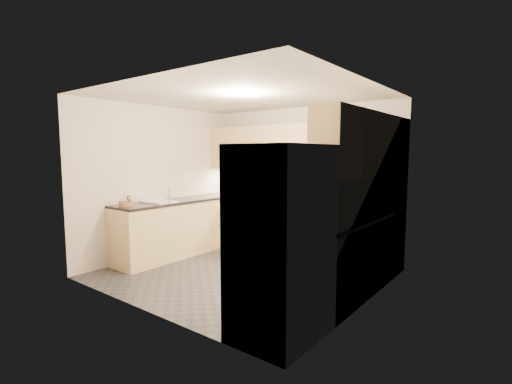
# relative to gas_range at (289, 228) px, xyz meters

# --- Properties ---
(floor) EXTENTS (3.60, 3.20, 0.00)m
(floor) POSITION_rel_gas_range_xyz_m (0.00, -1.28, -0.46)
(floor) COLOR #26262B
(floor) RESTS_ON ground
(ceiling) EXTENTS (3.60, 3.20, 0.02)m
(ceiling) POSITION_rel_gas_range_xyz_m (0.00, -1.28, 2.04)
(ceiling) COLOR beige
(ceiling) RESTS_ON wall_back
(wall_back) EXTENTS (3.60, 0.02, 2.50)m
(wall_back) POSITION_rel_gas_range_xyz_m (0.00, 0.32, 0.79)
(wall_back) COLOR beige
(wall_back) RESTS_ON floor
(wall_front) EXTENTS (3.60, 0.02, 2.50)m
(wall_front) POSITION_rel_gas_range_xyz_m (0.00, -2.88, 0.79)
(wall_front) COLOR beige
(wall_front) RESTS_ON floor
(wall_left) EXTENTS (0.02, 3.20, 2.50)m
(wall_left) POSITION_rel_gas_range_xyz_m (-1.80, -1.28, 0.79)
(wall_left) COLOR beige
(wall_left) RESTS_ON floor
(wall_right) EXTENTS (0.02, 3.20, 2.50)m
(wall_right) POSITION_rel_gas_range_xyz_m (1.80, -1.28, 0.79)
(wall_right) COLOR beige
(wall_right) RESTS_ON floor
(base_cab_back_left) EXTENTS (1.42, 0.60, 0.90)m
(base_cab_back_left) POSITION_rel_gas_range_xyz_m (-1.09, 0.02, -0.01)
(base_cab_back_left) COLOR tan
(base_cab_back_left) RESTS_ON floor
(base_cab_back_right) EXTENTS (1.42, 0.60, 0.90)m
(base_cab_back_right) POSITION_rel_gas_range_xyz_m (1.09, 0.02, -0.01)
(base_cab_back_right) COLOR tan
(base_cab_back_right) RESTS_ON floor
(base_cab_right) EXTENTS (0.60, 1.70, 0.90)m
(base_cab_right) POSITION_rel_gas_range_xyz_m (1.50, -1.12, -0.01)
(base_cab_right) COLOR tan
(base_cab_right) RESTS_ON floor
(base_cab_peninsula) EXTENTS (0.60, 2.00, 0.90)m
(base_cab_peninsula) POSITION_rel_gas_range_xyz_m (-1.50, -1.28, -0.01)
(base_cab_peninsula) COLOR tan
(base_cab_peninsula) RESTS_ON floor
(countertop_back_left) EXTENTS (1.42, 0.63, 0.04)m
(countertop_back_left) POSITION_rel_gas_range_xyz_m (-1.09, 0.02, 0.47)
(countertop_back_left) COLOR black
(countertop_back_left) RESTS_ON base_cab_back_left
(countertop_back_right) EXTENTS (1.42, 0.63, 0.04)m
(countertop_back_right) POSITION_rel_gas_range_xyz_m (1.09, 0.02, 0.47)
(countertop_back_right) COLOR black
(countertop_back_right) RESTS_ON base_cab_back_right
(countertop_right) EXTENTS (0.63, 1.70, 0.04)m
(countertop_right) POSITION_rel_gas_range_xyz_m (1.50, -1.12, 0.47)
(countertop_right) COLOR black
(countertop_right) RESTS_ON base_cab_right
(countertop_peninsula) EXTENTS (0.63, 2.00, 0.04)m
(countertop_peninsula) POSITION_rel_gas_range_xyz_m (-1.50, -1.28, 0.47)
(countertop_peninsula) COLOR black
(countertop_peninsula) RESTS_ON base_cab_peninsula
(upper_cab_back) EXTENTS (3.60, 0.35, 0.75)m
(upper_cab_back) POSITION_rel_gas_range_xyz_m (0.00, 0.15, 1.37)
(upper_cab_back) COLOR tan
(upper_cab_back) RESTS_ON wall_back
(upper_cab_right) EXTENTS (0.35, 1.95, 0.75)m
(upper_cab_right) POSITION_rel_gas_range_xyz_m (1.62, -1.00, 1.37)
(upper_cab_right) COLOR tan
(upper_cab_right) RESTS_ON wall_right
(backsplash_back) EXTENTS (3.60, 0.01, 0.51)m
(backsplash_back) POSITION_rel_gas_range_xyz_m (0.00, 0.32, 0.74)
(backsplash_back) COLOR #C8B791
(backsplash_back) RESTS_ON wall_back
(backsplash_right) EXTENTS (0.01, 2.30, 0.51)m
(backsplash_right) POSITION_rel_gas_range_xyz_m (1.80, -0.82, 0.74)
(backsplash_right) COLOR #C8B791
(backsplash_right) RESTS_ON wall_right
(gas_range) EXTENTS (0.76, 0.65, 0.91)m
(gas_range) POSITION_rel_gas_range_xyz_m (0.00, 0.00, 0.00)
(gas_range) COLOR #A3A5AB
(gas_range) RESTS_ON floor
(range_cooktop) EXTENTS (0.76, 0.65, 0.03)m
(range_cooktop) POSITION_rel_gas_range_xyz_m (0.00, 0.00, 0.46)
(range_cooktop) COLOR black
(range_cooktop) RESTS_ON gas_range
(oven_door_glass) EXTENTS (0.62, 0.02, 0.45)m
(oven_door_glass) POSITION_rel_gas_range_xyz_m (0.00, -0.33, -0.01)
(oven_door_glass) COLOR black
(oven_door_glass) RESTS_ON gas_range
(oven_handle) EXTENTS (0.60, 0.02, 0.02)m
(oven_handle) POSITION_rel_gas_range_xyz_m (0.00, -0.35, 0.26)
(oven_handle) COLOR #B2B5BA
(oven_handle) RESTS_ON gas_range
(microwave) EXTENTS (0.76, 0.40, 0.40)m
(microwave) POSITION_rel_gas_range_xyz_m (0.00, 0.12, 1.24)
(microwave) COLOR #96999D
(microwave) RESTS_ON upper_cab_back
(microwave_door) EXTENTS (0.60, 0.01, 0.28)m
(microwave_door) POSITION_rel_gas_range_xyz_m (0.00, -0.08, 1.24)
(microwave_door) COLOR black
(microwave_door) RESTS_ON microwave
(refrigerator) EXTENTS (0.70, 0.90, 1.80)m
(refrigerator) POSITION_rel_gas_range_xyz_m (1.45, -2.43, 0.45)
(refrigerator) COLOR gray
(refrigerator) RESTS_ON floor
(fridge_handle_left) EXTENTS (0.02, 0.02, 1.20)m
(fridge_handle_left) POSITION_rel_gas_range_xyz_m (1.08, -2.61, 0.49)
(fridge_handle_left) COLOR #B2B5BA
(fridge_handle_left) RESTS_ON refrigerator
(fridge_handle_right) EXTENTS (0.02, 0.02, 1.20)m
(fridge_handle_right) POSITION_rel_gas_range_xyz_m (1.08, -2.25, 0.49)
(fridge_handle_right) COLOR #B2B5BA
(fridge_handle_right) RESTS_ON refrigerator
(sink_basin) EXTENTS (0.52, 0.38, 0.16)m
(sink_basin) POSITION_rel_gas_range_xyz_m (-1.50, -1.53, 0.42)
(sink_basin) COLOR white
(sink_basin) RESTS_ON base_cab_peninsula
(faucet) EXTENTS (0.03, 0.03, 0.28)m
(faucet) POSITION_rel_gas_range_xyz_m (-1.24, -1.53, 0.62)
(faucet) COLOR silver
(faucet) RESTS_ON countertop_peninsula
(utensil_bowl) EXTENTS (0.33, 0.33, 0.15)m
(utensil_bowl) POSITION_rel_gas_range_xyz_m (1.54, 0.07, 0.56)
(utensil_bowl) COLOR #6BAE4A
(utensil_bowl) RESTS_ON countertop_back_right
(cutting_board) EXTENTS (0.44, 0.36, 0.01)m
(cutting_board) POSITION_rel_gas_range_xyz_m (-0.85, -0.02, 0.49)
(cutting_board) COLOR #D15E13
(cutting_board) RESTS_ON countertop_back_left
(fruit_basket) EXTENTS (0.24, 0.24, 0.07)m
(fruit_basket) POSITION_rel_gas_range_xyz_m (-1.52, -2.11, 0.52)
(fruit_basket) COLOR #9F6C4A
(fruit_basket) RESTS_ON countertop_peninsula
(fruit_apple) EXTENTS (0.08, 0.08, 0.08)m
(fruit_apple) POSITION_rel_gas_range_xyz_m (-1.52, -2.05, 0.60)
(fruit_apple) COLOR red
(fruit_apple) RESTS_ON fruit_basket
(fruit_pear) EXTENTS (0.06, 0.06, 0.06)m
(fruit_pear) POSITION_rel_gas_range_xyz_m (-1.45, -2.08, 0.60)
(fruit_pear) COLOR #52C157
(fruit_pear) RESTS_ON fruit_basket
(dish_towel_check) EXTENTS (0.15, 0.08, 0.30)m
(dish_towel_check) POSITION_rel_gas_range_xyz_m (-0.14, -0.37, 0.10)
(dish_towel_check) COLOR white
(dish_towel_check) RESTS_ON oven_handle
(dish_towel_blue) EXTENTS (0.17, 0.06, 0.32)m
(dish_towel_blue) POSITION_rel_gas_range_xyz_m (0.03, -0.37, 0.10)
(dish_towel_blue) COLOR #304884
(dish_towel_blue) RESTS_ON oven_handle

